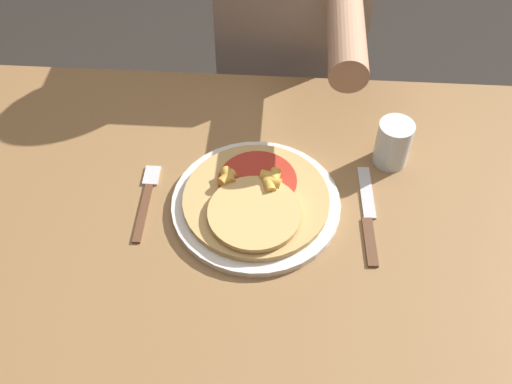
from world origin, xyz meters
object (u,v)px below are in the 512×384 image
knife (368,216)px  person_diner (291,35)px  plate (256,204)px  fork (147,197)px  drinking_glass (393,143)px  pizza (256,200)px  dining_table (262,246)px

knife → person_diner: (-0.15, 0.55, -0.02)m
plate → person_diner: 0.55m
fork → drinking_glass: (0.44, 0.12, 0.04)m
drinking_glass → person_diner: size_ratio=0.07×
knife → pizza: bearing=178.5°
knife → drinking_glass: 0.15m
plate → person_diner: size_ratio=0.24×
dining_table → pizza: (-0.01, -0.00, 0.14)m
plate → fork: plate is taller
fork → knife: bearing=-2.5°
person_diner → knife: bearing=-75.1°
plate → pizza: pizza is taller
dining_table → person_diner: person_diner is taller
knife → drinking_glass: size_ratio=2.43×
drinking_glass → dining_table: bearing=-150.1°
fork → knife: 0.40m
plate → fork: (-0.20, 0.01, -0.00)m
knife → drinking_glass: drinking_glass is taller
pizza → person_diner: person_diner is taller
pizza → drinking_glass: (0.25, 0.13, 0.02)m
dining_table → plate: bearing=156.7°
dining_table → pizza: pizza is taller
dining_table → fork: bearing=176.6°
pizza → knife: (0.20, -0.01, -0.02)m
dining_table → knife: size_ratio=5.82×
pizza → drinking_glass: 0.28m
person_diner → pizza: bearing=-95.2°
knife → drinking_glass: bearing=71.2°
dining_table → fork: size_ratio=7.34×
pizza → knife: size_ratio=1.17×
knife → plate: bearing=177.0°
plate → knife: plate is taller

